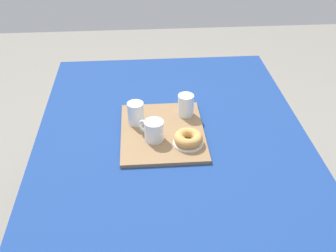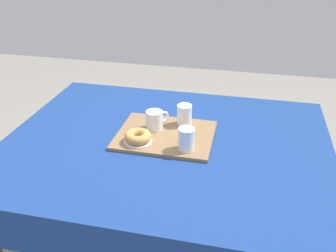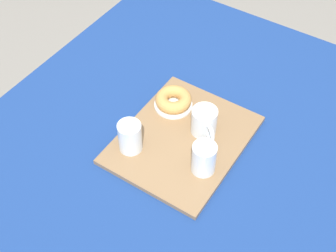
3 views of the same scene
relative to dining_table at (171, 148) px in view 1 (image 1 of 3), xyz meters
The scene contains 8 objects.
ground_plane 0.65m from the dining_table, ahead, with size 6.00×6.00×0.00m, color gray.
dining_table is the anchor object (origin of this frame).
serving_tray 0.10m from the dining_table, 73.09° to the right, with size 0.41×0.33×0.01m, color olive.
tea_mug_left 0.17m from the dining_table, 47.96° to the right, with size 0.09×0.10×0.08m.
water_glass_near 0.19m from the dining_table, 145.56° to the left, with size 0.07×0.07×0.09m.
water_glass_far 0.21m from the dining_table, 109.79° to the right, with size 0.07×0.07×0.09m.
donut_plate_left 0.16m from the dining_table, 27.21° to the left, with size 0.12×0.12×0.01m, color white.
sugar_donut_left 0.17m from the dining_table, 27.21° to the left, with size 0.11×0.11×0.04m, color tan.
Camera 1 is at (1.31, -0.11, 1.67)m, focal length 43.07 mm.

